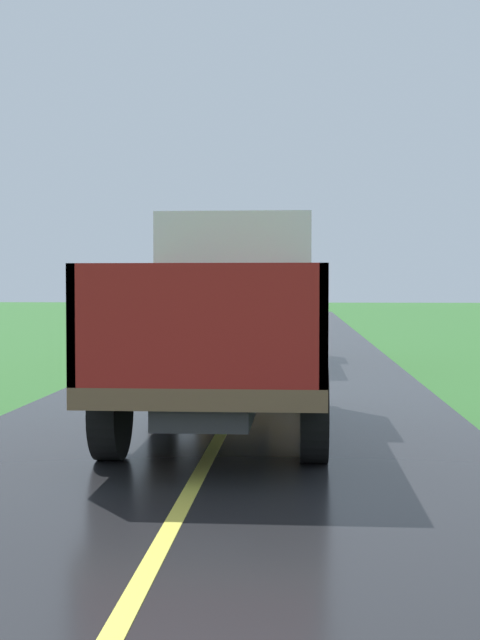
# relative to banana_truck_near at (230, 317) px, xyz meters

# --- Properties ---
(banana_truck_near) EXTENTS (2.38, 5.82, 2.80)m
(banana_truck_near) POSITION_rel_banana_truck_near_xyz_m (0.00, 0.00, 0.00)
(banana_truck_near) COLOR #2D2D30
(banana_truck_near) RESTS_ON road_surface
(banana_truck_far) EXTENTS (2.38, 5.82, 2.80)m
(banana_truck_far) POSITION_rel_banana_truck_near_xyz_m (-0.06, 9.87, -0.00)
(banana_truck_far) COLOR #2D2D30
(banana_truck_far) RESTS_ON road_surface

